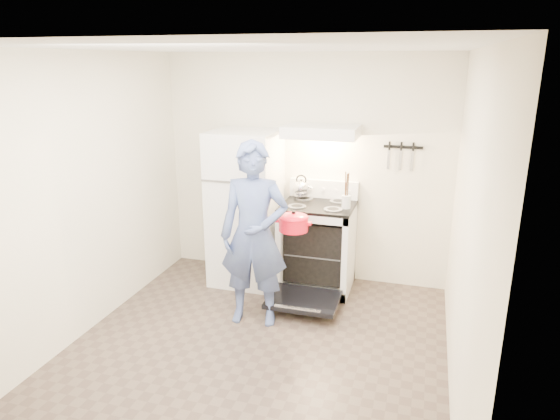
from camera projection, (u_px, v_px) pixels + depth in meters
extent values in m
plane|color=#504337|center=(252.00, 355.00, 4.26)|extent=(3.60, 3.60, 0.00)
cube|color=#F0E7CA|center=(305.00, 169.00, 5.55)|extent=(3.20, 0.02, 2.50)
cube|color=white|center=(246.00, 208.00, 5.50)|extent=(0.70, 0.70, 1.70)
cube|color=white|center=(317.00, 248.00, 5.42)|extent=(0.76, 0.65, 0.92)
cube|color=black|center=(318.00, 206.00, 5.28)|extent=(0.76, 0.65, 0.03)
cube|color=white|center=(324.00, 189.00, 5.51)|extent=(0.76, 0.07, 0.20)
cube|color=black|center=(303.00, 300.00, 4.97)|extent=(0.70, 0.54, 0.04)
cube|color=slate|center=(317.00, 249.00, 5.42)|extent=(0.60, 0.52, 0.01)
cube|color=white|center=(321.00, 131.00, 5.12)|extent=(0.76, 0.50, 0.12)
cube|color=black|center=(403.00, 147.00, 5.16)|extent=(0.40, 0.02, 0.03)
cylinder|color=#8B6449|center=(325.00, 249.00, 5.38)|extent=(0.36, 0.36, 0.02)
cylinder|color=silver|center=(346.00, 202.00, 5.02)|extent=(0.11, 0.11, 0.13)
imported|color=#39437F|center=(254.00, 235.00, 4.59)|extent=(0.69, 0.51, 1.74)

